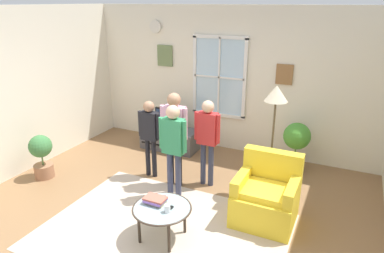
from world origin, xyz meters
name	(u,v)px	position (x,y,z in m)	size (l,w,h in m)	color
ground_plane	(156,221)	(0.00, 0.00, -0.01)	(6.00, 5.90, 0.02)	olive
back_wall	(229,80)	(-0.01, 2.71, 1.32)	(5.40, 0.17, 2.64)	silver
area_rug	(164,231)	(0.20, -0.15, 0.00)	(2.94, 2.14, 0.01)	#C6B29E
tv_stand	(170,139)	(-0.97, 2.14, 0.20)	(1.08, 0.48, 0.40)	#4C4C51
television	(169,118)	(-0.97, 2.14, 0.61)	(0.58, 0.08, 0.40)	#4C4C4C
armchair	(266,197)	(1.26, 0.65, 0.33)	(0.76, 0.74, 0.87)	yellow
coffee_table	(162,210)	(0.25, -0.26, 0.39)	(0.71, 0.71, 0.42)	#99B2B7
book_stack	(155,200)	(0.13, -0.21, 0.46)	(0.26, 0.19, 0.08)	tan
cup	(167,209)	(0.35, -0.31, 0.46)	(0.07, 0.07, 0.09)	white
remote_near_books	(169,209)	(0.35, -0.27, 0.43)	(0.04, 0.14, 0.02)	black
remote_near_cup	(163,199)	(0.17, -0.10, 0.43)	(0.04, 0.14, 0.02)	black
person_black_shirt	(150,130)	(-0.71, 1.04, 0.79)	(0.38, 0.17, 1.26)	black
person_pink_shirt	(174,129)	(-0.22, 0.95, 0.92)	(0.44, 0.20, 1.47)	black
person_red_shirt	(207,133)	(0.22, 1.17, 0.85)	(0.41, 0.18, 1.35)	#333851
person_green_shirt	(173,142)	(-0.06, 0.61, 0.87)	(0.42, 0.19, 1.39)	#333851
potted_plant_by_window	(296,142)	(1.36, 2.21, 0.51)	(0.44, 0.44, 0.84)	#4C565B
potted_plant_corner	(42,154)	(-2.25, 0.26, 0.41)	(0.36, 0.36, 0.72)	#9E6B4C
floor_lamp	(275,105)	(1.14, 1.33, 1.36)	(0.32, 0.32, 1.63)	black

